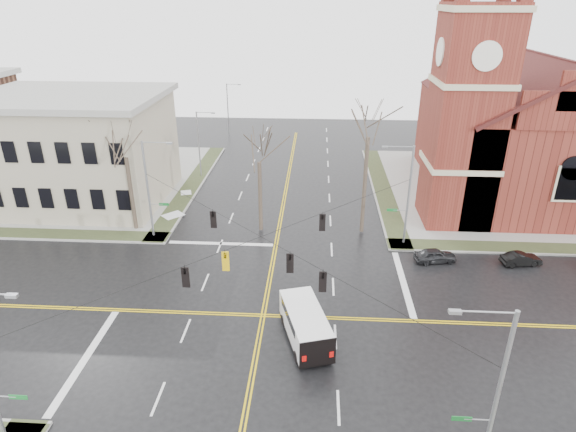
# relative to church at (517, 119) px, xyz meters

# --- Properties ---
(ground) EXTENTS (120.00, 120.00, 0.00)m
(ground) POSITION_rel_church_xyz_m (-24.76, -24.78, -8.43)
(ground) COLOR black
(ground) RESTS_ON ground
(sidewalks) EXTENTS (80.00, 80.00, 0.17)m
(sidewalks) POSITION_rel_church_xyz_m (-24.76, -24.78, -8.36)
(sidewalks) COLOR gray
(sidewalks) RESTS_ON ground
(road_markings) EXTENTS (100.00, 100.00, 0.01)m
(road_markings) POSITION_rel_church_xyz_m (-24.76, -24.78, -8.43)
(road_markings) COLOR gold
(road_markings) RESTS_ON ground
(church) EXTENTS (24.28, 27.48, 27.50)m
(church) POSITION_rel_church_xyz_m (0.00, 0.00, 0.00)
(church) COLOR maroon
(church) RESTS_ON ground
(civic_building_a) EXTENTS (18.00, 14.00, 11.00)m
(civic_building_a) POSITION_rel_church_xyz_m (-46.76, -4.78, -2.93)
(civic_building_a) COLOR #9F947E
(civic_building_a) RESTS_ON ground
(signal_pole_ne) EXTENTS (2.75, 0.22, 9.00)m
(signal_pole_ne) POSITION_rel_church_xyz_m (-13.44, -13.28, -3.48)
(signal_pole_ne) COLOR gray
(signal_pole_ne) RESTS_ON ground
(signal_pole_nw) EXTENTS (2.75, 0.22, 9.00)m
(signal_pole_nw) POSITION_rel_church_xyz_m (-36.09, -13.28, -3.48)
(signal_pole_nw) COLOR gray
(signal_pole_nw) RESTS_ON ground
(signal_pole_se) EXTENTS (2.75, 0.22, 9.00)m
(signal_pole_se) POSITION_rel_church_xyz_m (-13.44, -36.28, -3.48)
(signal_pole_se) COLOR gray
(signal_pole_se) RESTS_ON ground
(span_wires) EXTENTS (23.02, 23.02, 0.03)m
(span_wires) POSITION_rel_church_xyz_m (-24.76, -24.78, -2.23)
(span_wires) COLOR black
(span_wires) RESTS_ON ground
(traffic_signals) EXTENTS (8.21, 8.26, 1.30)m
(traffic_signals) POSITION_rel_church_xyz_m (-24.76, -25.45, -2.98)
(traffic_signals) COLOR black
(traffic_signals) RESTS_ON ground
(streetlight_north_a) EXTENTS (2.30, 0.20, 8.00)m
(streetlight_north_a) POSITION_rel_church_xyz_m (-35.42, 3.22, -3.97)
(streetlight_north_a) COLOR gray
(streetlight_north_a) RESTS_ON ground
(streetlight_north_b) EXTENTS (2.30, 0.20, 8.00)m
(streetlight_north_b) POSITION_rel_church_xyz_m (-35.42, 23.22, -3.97)
(streetlight_north_b) COLOR gray
(streetlight_north_b) RESTS_ON ground
(cargo_van) EXTENTS (3.78, 6.15, 2.20)m
(cargo_van) POSITION_rel_church_xyz_m (-21.81, -27.02, -7.13)
(cargo_van) COLOR white
(cargo_van) RESTS_ON ground
(parked_car_a) EXTENTS (3.65, 1.93, 1.18)m
(parked_car_a) POSITION_rel_church_xyz_m (-11.15, -16.39, -7.84)
(parked_car_a) COLOR black
(parked_car_a) RESTS_ON ground
(parked_car_b) EXTENTS (3.44, 1.72, 1.08)m
(parked_car_b) POSITION_rel_church_xyz_m (-4.13, -16.47, -7.89)
(parked_car_b) COLOR black
(parked_car_b) RESTS_ON ground
(tree_nw_far) EXTENTS (4.00, 4.00, 10.57)m
(tree_nw_far) POSITION_rel_church_xyz_m (-38.43, -11.88, -0.77)
(tree_nw_far) COLOR #372B23
(tree_nw_far) RESTS_ON ground
(tree_nw_near) EXTENTS (4.00, 4.00, 10.05)m
(tree_nw_near) POSITION_rel_church_xyz_m (-26.43, -11.41, -1.14)
(tree_nw_near) COLOR #372B23
(tree_nw_near) RESTS_ON ground
(tree_ne) EXTENTS (4.00, 4.00, 13.64)m
(tree_ne) POSITION_rel_church_xyz_m (-16.89, -11.22, 1.41)
(tree_ne) COLOR #372B23
(tree_ne) RESTS_ON ground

